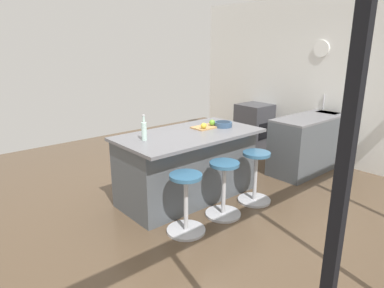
% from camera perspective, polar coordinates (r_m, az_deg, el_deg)
% --- Properties ---
extents(ground_plane, '(7.75, 7.75, 0.00)m').
position_cam_1_polar(ground_plane, '(4.72, -0.69, -9.31)').
color(ground_plane, brown).
extents(interior_partition_left, '(0.15, 5.31, 2.85)m').
position_cam_1_polar(interior_partition_left, '(6.60, 19.82, 10.04)').
color(interior_partition_left, silver).
rests_on(interior_partition_left, ground_plane).
extents(sink_cabinet, '(2.19, 0.60, 1.19)m').
position_cam_1_polar(sink_cabinet, '(6.28, 20.56, 0.73)').
color(sink_cabinet, '#4C5156').
rests_on(sink_cabinet, ground_plane).
extents(oven_range, '(0.60, 0.61, 0.88)m').
position_cam_1_polar(oven_range, '(7.06, 10.31, 2.99)').
color(oven_range, '#38383D').
rests_on(oven_range, ground_plane).
extents(kitchen_island, '(1.90, 1.02, 0.93)m').
position_cam_1_polar(kitchen_island, '(4.63, -0.79, -3.53)').
color(kitchen_island, '#4C5156').
rests_on(kitchen_island, ground_plane).
extents(stool_by_window, '(0.44, 0.44, 0.69)m').
position_cam_1_polar(stool_by_window, '(4.63, 10.50, -5.69)').
color(stool_by_window, '#B7B7BC').
rests_on(stool_by_window, ground_plane).
extents(stool_middle, '(0.44, 0.44, 0.69)m').
position_cam_1_polar(stool_middle, '(4.21, 5.31, -7.76)').
color(stool_middle, '#B7B7BC').
rests_on(stool_middle, ground_plane).
extents(stool_near_camera, '(0.44, 0.44, 0.69)m').
position_cam_1_polar(stool_near_camera, '(3.84, -1.02, -10.17)').
color(stool_near_camera, '#B7B7BC').
rests_on(stool_near_camera, ground_plane).
extents(cutting_board, '(0.36, 0.24, 0.02)m').
position_cam_1_polar(cutting_board, '(4.73, 2.23, 2.83)').
color(cutting_board, tan).
rests_on(cutting_board, kitchen_island).
extents(apple_green, '(0.08, 0.08, 0.08)m').
position_cam_1_polar(apple_green, '(4.78, 3.37, 3.59)').
color(apple_green, '#609E2D').
rests_on(apple_green, cutting_board).
extents(apple_yellow, '(0.08, 0.08, 0.08)m').
position_cam_1_polar(apple_yellow, '(4.60, 1.95, 3.06)').
color(apple_yellow, gold).
rests_on(apple_yellow, cutting_board).
extents(water_bottle, '(0.06, 0.06, 0.31)m').
position_cam_1_polar(water_bottle, '(4.13, -8.00, 2.28)').
color(water_bottle, silver).
rests_on(water_bottle, kitchen_island).
extents(fruit_bowl, '(0.25, 0.25, 0.07)m').
position_cam_1_polar(fruit_bowl, '(4.80, 5.22, 3.34)').
color(fruit_bowl, '#334C6B').
rests_on(fruit_bowl, kitchen_island).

